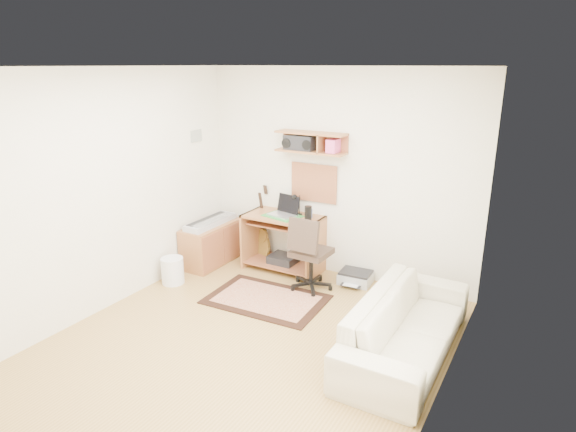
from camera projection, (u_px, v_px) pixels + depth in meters
The scene contains 22 objects.
floor at pixel (248, 343), 4.79m from camera, with size 3.60×4.00×0.01m, color #B18A4A.
ceiling at pixel (240, 66), 4.02m from camera, with size 3.60×4.00×0.01m, color white.
back_wall at pixel (337, 175), 6.07m from camera, with size 3.60×0.01×2.60m, color white.
left_wall at pixel (107, 192), 5.26m from camera, with size 0.01×4.00×2.60m, color white.
right_wall at pixel (449, 254), 3.55m from camera, with size 0.01×4.00×2.60m, color white.
wall_shelf at pixel (311, 142), 5.98m from camera, with size 0.90×0.25×0.26m, color #AA6B3C.
cork_board at pixel (314, 183), 6.23m from camera, with size 0.64×0.03×0.49m, color tan.
wall_photo at pixel (196, 136), 6.37m from camera, with size 0.02×0.20×0.15m, color #4C8CBF.
desk at pixel (283, 243), 6.40m from camera, with size 1.00×0.55×0.75m, color #AA6B3C, non-canonical shape.
laptop at pixel (283, 206), 6.23m from camera, with size 0.34×0.34×0.26m, color silver, non-canonical shape.
speaker at pixel (308, 214), 6.03m from camera, with size 0.09×0.09×0.20m, color black.
desk_lamp at pixel (299, 205), 6.29m from camera, with size 0.09×0.09×0.27m, color black, non-canonical shape.
pencil_cup at pixel (309, 213), 6.20m from camera, with size 0.08×0.08×0.11m, color #3555A0.
boombox at pixel (300, 143), 6.06m from camera, with size 0.39×0.18×0.20m, color black.
rug at pixel (266, 299), 5.67m from camera, with size 1.33×0.89×0.02m, color #D1B38C.
task_chair at pixel (311, 252), 5.82m from camera, with size 0.48×0.48×0.94m, color #35281F, non-canonical shape.
cabinet at pixel (212, 244), 6.66m from camera, with size 0.40×0.90×0.55m, color #AA6B3C.
music_keyboard at pixel (210, 222), 6.57m from camera, with size 0.26×0.83×0.07m, color #B2B5BA.
guitar at pixel (262, 224), 6.66m from camera, with size 0.28×0.18×1.06m, color olive, non-canonical shape.
waste_basket at pixel (173, 271), 6.06m from camera, with size 0.28×0.28×0.33m, color white.
printer at pixel (356, 277), 6.08m from camera, with size 0.39×0.31×0.15m, color #A5A8AA.
sofa at pixel (407, 316), 4.53m from camera, with size 1.96×0.57×0.77m, color beige.
Camera 1 is at (2.43, -3.45, 2.62)m, focal length 30.46 mm.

